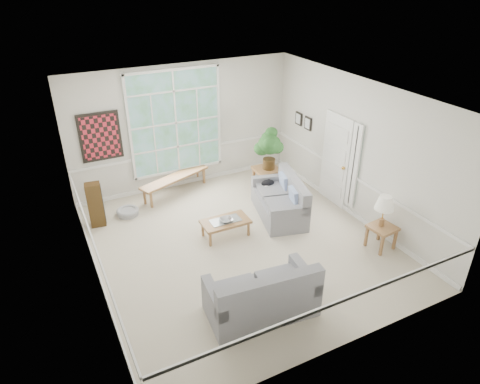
% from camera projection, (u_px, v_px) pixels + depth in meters
% --- Properties ---
extents(floor, '(5.50, 6.00, 0.01)m').
position_uv_depth(floor, '(240.00, 243.00, 8.59)').
color(floor, '#B7AC96').
rests_on(floor, ground).
extents(ceiling, '(5.50, 6.00, 0.02)m').
position_uv_depth(ceiling, '(240.00, 96.00, 7.17)').
color(ceiling, white).
rests_on(ceiling, ground).
extents(wall_back, '(5.50, 0.02, 3.00)m').
position_uv_depth(wall_back, '(184.00, 127.00, 10.23)').
color(wall_back, silver).
rests_on(wall_back, ground).
extents(wall_front, '(5.50, 0.02, 3.00)m').
position_uv_depth(wall_front, '(344.00, 268.00, 5.52)').
color(wall_front, silver).
rests_on(wall_front, ground).
extents(wall_left, '(0.02, 6.00, 3.00)m').
position_uv_depth(wall_left, '(86.00, 211.00, 6.79)').
color(wall_left, silver).
rests_on(wall_left, ground).
extents(wall_right, '(0.02, 6.00, 3.00)m').
position_uv_depth(wall_right, '(357.00, 150.00, 8.97)').
color(wall_right, silver).
rests_on(wall_right, ground).
extents(window_back, '(2.30, 0.08, 2.40)m').
position_uv_depth(window_back, '(176.00, 123.00, 10.05)').
color(window_back, white).
rests_on(window_back, wall_back).
extents(entry_door, '(0.08, 0.90, 2.10)m').
position_uv_depth(entry_door, '(335.00, 160.00, 9.64)').
color(entry_door, white).
rests_on(entry_door, floor).
extents(door_sidelight, '(0.08, 0.26, 1.90)m').
position_uv_depth(door_sidelight, '(354.00, 166.00, 9.09)').
color(door_sidelight, white).
rests_on(door_sidelight, wall_right).
extents(wall_art, '(0.90, 0.06, 1.10)m').
position_uv_depth(wall_art, '(100.00, 137.00, 9.37)').
color(wall_art, maroon).
rests_on(wall_art, wall_back).
extents(wall_frame_near, '(0.04, 0.26, 0.32)m').
position_uv_depth(wall_frame_near, '(308.00, 123.00, 10.30)').
color(wall_frame_near, black).
rests_on(wall_frame_near, wall_right).
extents(wall_frame_far, '(0.04, 0.26, 0.32)m').
position_uv_depth(wall_frame_far, '(298.00, 119.00, 10.62)').
color(wall_frame_far, black).
rests_on(wall_frame_far, wall_right).
extents(loveseat_right, '(1.23, 1.80, 0.89)m').
position_uv_depth(loveseat_right, '(279.00, 198.00, 9.34)').
color(loveseat_right, slate).
rests_on(loveseat_right, floor).
extents(loveseat_front, '(1.78, 1.05, 0.92)m').
position_uv_depth(loveseat_front, '(261.00, 289.00, 6.70)').
color(loveseat_front, slate).
rests_on(loveseat_front, floor).
extents(coffee_table, '(0.98, 0.54, 0.36)m').
position_uv_depth(coffee_table, '(226.00, 228.00, 8.75)').
color(coffee_table, olive).
rests_on(coffee_table, floor).
extents(pewter_bowl, '(0.32, 0.32, 0.08)m').
position_uv_depth(pewter_bowl, '(226.00, 220.00, 8.62)').
color(pewter_bowl, '#9E9EA3').
rests_on(pewter_bowl, coffee_table).
extents(window_bench, '(1.87, 1.02, 0.44)m').
position_uv_depth(window_bench, '(176.00, 185.00, 10.36)').
color(window_bench, olive).
rests_on(window_bench, floor).
extents(end_table, '(0.62, 0.62, 0.59)m').
position_uv_depth(end_table, '(267.00, 179.00, 10.45)').
color(end_table, olive).
rests_on(end_table, floor).
extents(houseplant, '(0.72, 0.72, 1.01)m').
position_uv_depth(houseplant, '(269.00, 149.00, 10.07)').
color(houseplant, '#235321').
rests_on(houseplant, end_table).
extents(side_table, '(0.53, 0.53, 0.49)m').
position_uv_depth(side_table, '(381.00, 237.00, 8.36)').
color(side_table, olive).
rests_on(side_table, floor).
extents(table_lamp, '(0.50, 0.50, 0.63)m').
position_uv_depth(table_lamp, '(384.00, 211.00, 8.13)').
color(table_lamp, white).
rests_on(table_lamp, side_table).
extents(pet_bed, '(0.59, 0.59, 0.14)m').
position_uv_depth(pet_bed, '(128.00, 212.00, 9.53)').
color(pet_bed, gray).
rests_on(pet_bed, floor).
extents(floor_speaker, '(0.34, 0.28, 0.99)m').
position_uv_depth(floor_speaker, '(95.00, 205.00, 8.97)').
color(floor_speaker, '#3B2810').
rests_on(floor_speaker, floor).
extents(cat, '(0.32, 0.23, 0.15)m').
position_uv_depth(cat, '(268.00, 183.00, 9.78)').
color(cat, black).
rests_on(cat, loveseat_right).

